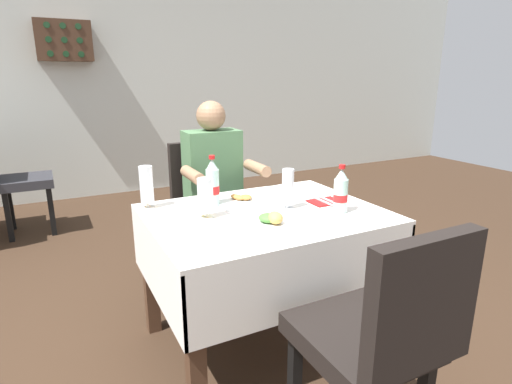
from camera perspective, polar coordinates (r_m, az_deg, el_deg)
name	(u,v)px	position (r m, az deg, el deg)	size (l,w,h in m)	color
ground_plane	(251,363)	(2.27, -0.69, -22.56)	(11.00, 11.00, 0.00)	#382619
back_wall	(112,75)	(5.33, -19.28, 15.05)	(11.00, 0.12, 2.84)	silver
main_dining_table	(265,243)	(2.14, 1.23, -7.12)	(1.15, 0.88, 0.75)	white
chair_far_diner_seat	(208,205)	(2.86, -6.71, -1.73)	(0.44, 0.50, 0.97)	black
chair_near_camera_side	(380,334)	(1.55, 16.76, -18.34)	(0.44, 0.50, 0.97)	black
seated_diner_far	(216,186)	(2.73, -5.55, 0.86)	(0.50, 0.46, 1.26)	#282D42
plate_near_camera	(272,221)	(1.88, 2.20, -4.07)	(0.25, 0.25, 0.07)	white
plate_far_diner	(240,200)	(2.24, -2.30, -1.13)	(0.25, 0.25, 0.04)	white
beer_glass_left	(205,196)	(1.98, -7.03, -0.59)	(0.08, 0.08, 0.20)	white
beer_glass_middle	(288,188)	(2.10, 4.43, 0.53)	(0.07, 0.07, 0.21)	white
beer_glass_right	(147,187)	(2.18, -14.92, 0.64)	(0.07, 0.07, 0.22)	white
cola_bottle_primary	(213,184)	(2.15, -6.03, 1.09)	(0.07, 0.07, 0.27)	silver
cola_bottle_secondary	(341,192)	(2.08, 11.66, -0.01)	(0.07, 0.07, 0.24)	silver
napkin_cutlery_set	(325,201)	(2.26, 9.54, -1.30)	(0.17, 0.19, 0.01)	maroon
background_chair_right	(14,175)	(4.27, -30.56, 1.99)	(0.50, 0.44, 0.97)	#2D2D33
wall_bottle_rack	(64,41)	(5.12, -25.08, 18.46)	(0.56, 0.21, 0.42)	#472D1E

